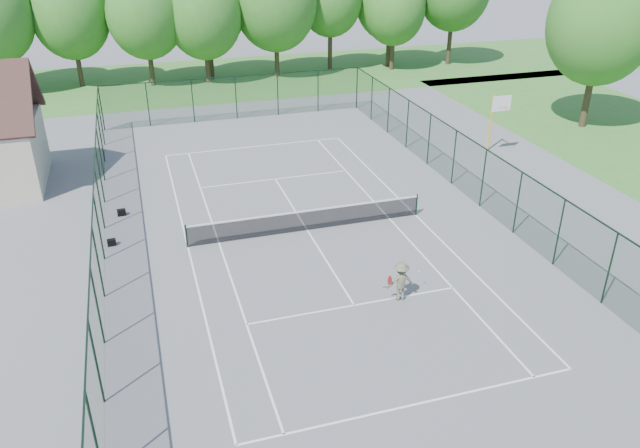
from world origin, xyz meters
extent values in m
plane|color=slate|center=(0.00, 0.00, 0.00)|extent=(140.00, 140.00, 0.00)
cube|color=#478734|center=(0.00, 30.00, 0.01)|extent=(80.00, 16.00, 0.01)
cube|color=white|center=(0.00, 11.88, 0.00)|extent=(10.97, 0.08, 0.01)
cube|color=white|center=(0.00, -11.88, 0.00)|extent=(10.97, 0.08, 0.01)
cube|color=white|center=(0.00, 6.40, 0.00)|extent=(8.23, 0.08, 0.01)
cube|color=white|center=(0.00, -6.40, 0.00)|extent=(8.23, 0.08, 0.01)
cube|color=white|center=(5.49, 0.00, 0.00)|extent=(0.08, 23.77, 0.01)
cube|color=white|center=(-5.49, 0.00, 0.00)|extent=(0.08, 23.77, 0.01)
cube|color=white|center=(4.12, 0.00, 0.00)|extent=(0.08, 23.77, 0.01)
cube|color=white|center=(-4.12, 0.00, 0.00)|extent=(0.08, 23.77, 0.01)
cube|color=white|center=(0.00, 0.00, 0.00)|extent=(0.08, 12.80, 0.01)
cylinder|color=black|center=(-5.50, 0.00, 0.55)|extent=(0.08, 0.08, 1.10)
cylinder|color=black|center=(5.50, 0.00, 0.55)|extent=(0.08, 0.08, 1.10)
cube|color=black|center=(0.00, 0.00, 0.50)|extent=(11.00, 0.02, 0.96)
cube|color=white|center=(0.00, 0.00, 1.00)|extent=(11.00, 0.05, 0.07)
cube|color=#183D1F|center=(0.00, 18.00, 1.50)|extent=(18.00, 0.02, 3.00)
cube|color=#183D1F|center=(9.00, 0.00, 1.50)|extent=(0.02, 36.00, 3.00)
cube|color=#183D1F|center=(-9.00, 0.00, 1.50)|extent=(0.02, 36.00, 3.00)
cube|color=black|center=(0.00, 18.00, 3.00)|extent=(18.00, 0.05, 0.05)
cube|color=black|center=(9.00, 0.00, 3.00)|extent=(0.05, 36.00, 0.05)
cube|color=black|center=(-9.00, 0.00, 3.00)|extent=(0.05, 36.00, 0.05)
cylinder|color=#403321|center=(-16.50, 30.00, 2.10)|extent=(0.40, 0.40, 4.20)
cylinder|color=#403321|center=(0.00, 30.00, 2.10)|extent=(0.40, 0.40, 4.20)
ellipsoid|color=#3C8329|center=(0.00, 30.00, 6.00)|extent=(6.40, 6.40, 7.40)
cylinder|color=#403321|center=(16.50, 30.00, 2.10)|extent=(0.40, 0.40, 4.20)
cylinder|color=gold|center=(13.56, 7.01, 1.75)|extent=(0.12, 0.12, 3.50)
cube|color=gold|center=(13.56, 6.56, 3.35)|extent=(0.08, 0.90, 0.08)
cube|color=white|center=(13.56, 6.11, 3.20)|extent=(1.20, 0.05, 0.90)
torus|color=#F1580A|center=(13.56, 5.88, 3.05)|extent=(0.48, 0.48, 0.02)
cylinder|color=#403321|center=(22.24, 9.30, 2.40)|extent=(0.46, 0.46, 4.80)
ellipsoid|color=#3C8329|center=(22.24, 9.30, 6.86)|extent=(6.86, 6.86, 8.00)
cube|color=black|center=(-8.68, 1.16, 0.15)|extent=(0.39, 0.25, 0.30)
cube|color=black|center=(-8.20, 4.17, 0.16)|extent=(0.42, 0.27, 0.31)
imported|color=#606549|center=(1.81, -6.50, 0.79)|extent=(1.06, 0.66, 1.59)
sphere|color=#C0F13E|center=(2.74, -6.10, 0.82)|extent=(0.07, 0.07, 0.07)
camera|label=1|loc=(-6.97, -24.68, 13.37)|focal=35.00mm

